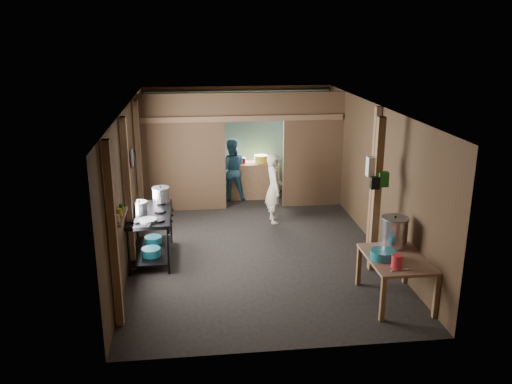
{
  "coord_description": "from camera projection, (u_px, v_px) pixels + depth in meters",
  "views": [
    {
      "loc": [
        -1.09,
        -9.33,
        3.94
      ],
      "look_at": [
        0.0,
        -0.2,
        1.1
      ],
      "focal_mm": 37.55,
      "sensor_mm": 36.0,
      "label": 1
    }
  ],
  "objects": [
    {
      "name": "back_counter",
      "position": [
        253.0,
        180.0,
        12.84
      ],
      "size": [
        1.2,
        0.5,
        0.85
      ],
      "primitive_type": "cube",
      "color": "#976C4D",
      "rests_on": "floor"
    },
    {
      "name": "partition_left",
      "position": [
        183.0,
        153.0,
        11.69
      ],
      "size": [
        1.85,
        0.1,
        2.6
      ],
      "primitive_type": "cube",
      "color": "brown",
      "rests_on": "floor"
    },
    {
      "name": "post_left_b",
      "position": [
        128.0,
        196.0,
        8.75
      ],
      "size": [
        0.1,
        0.12,
        2.6
      ],
      "primitive_type": "cube",
      "color": "#976C4D",
      "rests_on": "floor"
    },
    {
      "name": "stock_pot",
      "position": [
        394.0,
        232.0,
        8.2
      ],
      "size": [
        0.52,
        0.52,
        0.49
      ],
      "primitive_type": null,
      "rotation": [
        0.0,
        0.0,
        -0.29
      ],
      "color": "silver",
      "rests_on": "prep_table"
    },
    {
      "name": "floor",
      "position": [
        255.0,
        244.0,
        10.14
      ],
      "size": [
        4.5,
        7.0,
        0.0
      ],
      "primitive_type": "cube",
      "color": "black",
      "rests_on": "ground"
    },
    {
      "name": "frying_pan",
      "position": [
        148.0,
        220.0,
        8.81
      ],
      "size": [
        0.39,
        0.57,
        0.07
      ],
      "primitive_type": null,
      "rotation": [
        0.0,
        0.0,
        -0.17
      ],
      "color": "gray",
      "rests_on": "gas_range"
    },
    {
      "name": "ceiling",
      "position": [
        255.0,
        107.0,
        9.37
      ],
      "size": [
        4.5,
        7.0,
        0.0
      ],
      "primitive_type": "cube",
      "color": "#292726",
      "rests_on": "ground"
    },
    {
      "name": "wall_right",
      "position": [
        374.0,
        174.0,
        10.01
      ],
      "size": [
        0.0,
        7.0,
        2.6
      ],
      "primitive_type": "cube",
      "color": "#43321E",
      "rests_on": "ground"
    },
    {
      "name": "wash_basin",
      "position": [
        383.0,
        255.0,
        7.79
      ],
      "size": [
        0.36,
        0.36,
        0.13
      ],
      "primitive_type": "cylinder",
      "rotation": [
        0.0,
        0.0,
        0.02
      ],
      "color": "teal",
      "rests_on": "prep_table"
    },
    {
      "name": "jar_yellow",
      "position": [
        119.0,
        212.0,
        7.47
      ],
      "size": [
        0.08,
        0.08,
        0.1
      ],
      "primitive_type": "cylinder",
      "color": "yellow",
      "rests_on": "wall_shelf"
    },
    {
      "name": "bag_black",
      "position": [
        375.0,
        183.0,
        8.57
      ],
      "size": [
        0.14,
        0.1,
        0.2
      ],
      "primitive_type": "cube",
      "color": "black",
      "rests_on": "post_free"
    },
    {
      "name": "stove_pot_large",
      "position": [
        161.0,
        196.0,
        9.73
      ],
      "size": [
        0.36,
        0.36,
        0.32
      ],
      "primitive_type": null,
      "rotation": [
        0.0,
        0.0,
        0.17
      ],
      "color": "silver",
      "rests_on": "gas_range"
    },
    {
      "name": "post_free",
      "position": [
        376.0,
        196.0,
        8.73
      ],
      "size": [
        0.12,
        0.12,
        2.6
      ],
      "primitive_type": "cube",
      "color": "#976C4D",
      "rests_on": "floor"
    },
    {
      "name": "partition_right",
      "position": [
        313.0,
        150.0,
        12.02
      ],
      "size": [
        1.35,
        0.1,
        2.6
      ],
      "primitive_type": "cube",
      "color": "brown",
      "rests_on": "floor"
    },
    {
      "name": "worker_back",
      "position": [
        231.0,
        169.0,
        12.58
      ],
      "size": [
        0.74,
        0.59,
        1.47
      ],
      "primitive_type": "imported",
      "rotation": [
        0.0,
        0.0,
        3.1
      ],
      "color": "teal",
      "rests_on": "floor"
    },
    {
      "name": "jar_white",
      "position": [
        117.0,
        218.0,
        7.23
      ],
      "size": [
        0.07,
        0.07,
        0.1
      ],
      "primitive_type": "cylinder",
      "color": "silver",
      "rests_on": "wall_shelf"
    },
    {
      "name": "prep_table",
      "position": [
        395.0,
        279.0,
        7.96
      ],
      "size": [
        0.86,
        1.18,
        0.7
      ],
      "primitive_type": null,
      "color": "#A17658",
      "rests_on": "floor"
    },
    {
      "name": "pink_bucket",
      "position": [
        397.0,
        261.0,
        7.51
      ],
      "size": [
        0.17,
        0.17,
        0.18
      ],
      "primitive_type": "cylinder",
      "rotation": [
        0.0,
        0.0,
        -0.11
      ],
      "color": "#EE3146",
      "rests_on": "prep_table"
    },
    {
      "name": "post_right",
      "position": [
        374.0,
        177.0,
        9.81
      ],
      "size": [
        0.1,
        0.12,
        2.6
      ],
      "primitive_type": "cube",
      "color": "#976C4D",
      "rests_on": "floor"
    },
    {
      "name": "bag_white",
      "position": [
        374.0,
        166.0,
        8.66
      ],
      "size": [
        0.22,
        0.15,
        0.32
      ],
      "primitive_type": "cube",
      "color": "silver",
      "rests_on": "post_free"
    },
    {
      "name": "wall_shelf",
      "position": [
        120.0,
        217.0,
        7.49
      ],
      "size": [
        0.14,
        0.8,
        0.03
      ],
      "primitive_type": "cube",
      "color": "#976C4D",
      "rests_on": "wall_left"
    },
    {
      "name": "wall_clock",
      "position": [
        249.0,
        116.0,
        12.83
      ],
      "size": [
        0.2,
        0.03,
        0.2
      ],
      "primitive_type": "cylinder",
      "rotation": [
        1.57,
        0.0,
        0.0
      ],
      "color": "silver",
      "rests_on": "wall_back"
    },
    {
      "name": "blue_tub_front",
      "position": [
        151.0,
        252.0,
        9.2
      ],
      "size": [
        0.33,
        0.33,
        0.14
      ],
      "primitive_type": "cylinder",
      "color": "teal",
      "rests_on": "gas_range"
    },
    {
      "name": "turquoise_panel",
      "position": [
        238.0,
        142.0,
        13.03
      ],
      "size": [
        4.4,
        0.06,
        2.5
      ],
      "primitive_type": "cube",
      "color": "#68A19F",
      "rests_on": "wall_back"
    },
    {
      "name": "blue_tub_back",
      "position": [
        153.0,
        240.0,
        9.74
      ],
      "size": [
        0.31,
        0.31,
        0.12
      ],
      "primitive_type": "cylinder",
      "color": "teal",
      "rests_on": "gas_range"
    },
    {
      "name": "wall_front",
      "position": [
        288.0,
        256.0,
        6.43
      ],
      "size": [
        4.5,
        0.0,
        2.6
      ],
      "primitive_type": "cube",
      "color": "#43321E",
      "rests_on": "ground"
    },
    {
      "name": "wall_left",
      "position": [
        129.0,
        182.0,
        9.5
      ],
      "size": [
        0.0,
        7.0,
        2.6
      ],
      "primitive_type": "cube",
      "color": "#43321E",
      "rests_on": "ground"
    },
    {
      "name": "pan_lid_big",
      "position": [
        132.0,
        158.0,
        9.78
      ],
      "size": [
        0.03,
        0.34,
        0.34
      ],
      "primitive_type": "cylinder",
      "rotation": [
        0.0,
        1.57,
        0.0
      ],
      "color": "gray",
      "rests_on": "wall_left"
    },
    {
      "name": "knife",
      "position": [
        401.0,
        270.0,
        7.44
      ],
      "size": [
        0.3,
        0.07,
        0.01
      ],
      "primitive_type": "cube",
      "rotation": [
        0.0,
        0.0,
        0.12
      ],
      "color": "silver",
      "rests_on": "prep_table"
    },
    {
      "name": "stove_pot_med",
      "position": [
        139.0,
        208.0,
        9.18
      ],
      "size": [
        0.33,
        0.33,
        0.24
      ],
      "primitive_type": null,
      "rotation": [
        0.0,
        0.0,
        -0.21
      ],
      "color": "silver",
      "rests_on": "gas_range"
    },
    {
      "name": "pan_lid_small",
      "position": [
        135.0,
        158.0,
        10.19
      ],
      "size": [
        0.03,
        0.3,
        0.3
      ],
      "primitive_type": "cylinder",
      "rotation": [
        0.0,
        1.57,
        0.0
      ],
      "color": "black",
      "rests_on": "wall_left"
    },
    {
      "name": "bag_green",
      "position": [
        383.0,
        179.0,
        8.59
      ],
      "size": [
        0.16,
        0.12,
        0.24
      ],
      "primitive_type": "cube",
      "color": "#1A6A20",
      "rests_on": "post_free"
    },
    {
      "name": "post_left_a",
      "position": [
        113.0,
        237.0,
        7.04
      ],
      "size": [
        0.1,
        0.12,
        2.6
      ],
      "primitive_type": "cube",
      "color": "#976C4D",
      "rests_on": "floor"
    },
    {
      "name": "cook",
      "position": [
        274.0,
        188.0,
        11.12
      ],
      "size": [
        0.38,
        0.55,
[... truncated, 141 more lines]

